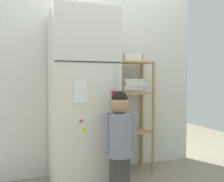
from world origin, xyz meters
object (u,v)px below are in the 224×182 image
child_standing (120,134)px  fruit_bin (131,58)px  pantry_shelf_unit (132,101)px  refrigerator (82,99)px

child_standing → fruit_bin: 1.01m
child_standing → fruit_bin: (0.38, 0.60, 0.72)m
pantry_shelf_unit → fruit_bin: fruit_bin is taller
pantry_shelf_unit → fruit_bin: 0.48m
refrigerator → child_standing: bearing=-63.8°
child_standing → fruit_bin: bearing=57.7°
refrigerator → child_standing: refrigerator is taller
refrigerator → pantry_shelf_unit: (0.61, 0.14, -0.05)m
refrigerator → fruit_bin: size_ratio=7.69×
fruit_bin → child_standing: bearing=-122.3°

